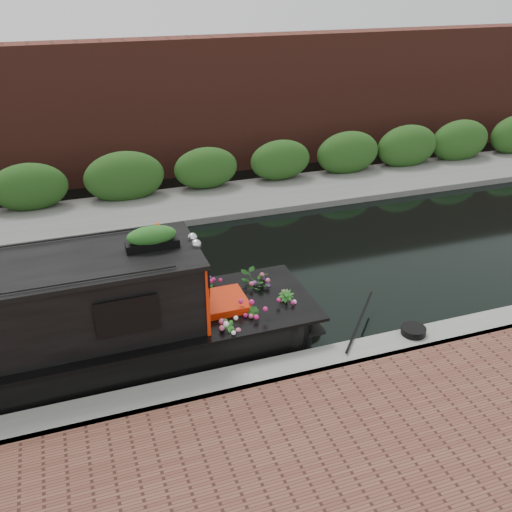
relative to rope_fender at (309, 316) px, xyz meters
name	(u,v)px	position (x,y,z in m)	size (l,w,h in m)	color
ground	(159,293)	(-2.38, 1.99, -0.17)	(80.00, 80.00, 0.00)	black
near_bank_coping	(200,399)	(-2.38, -1.31, -0.17)	(40.00, 0.60, 0.50)	gray
far_bank_path	(130,215)	(-2.38, 6.19, -0.17)	(40.00, 2.40, 0.34)	slate
far_hedge	(125,203)	(-2.38, 7.09, -0.17)	(40.00, 1.10, 2.80)	#254E1A
far_brick_wall	(116,179)	(-2.38, 9.19, -0.17)	(40.00, 1.00, 8.00)	#53251C
rope_fender	(309,316)	(0.00, 0.00, 0.00)	(0.33, 0.33, 0.38)	brown
coiled_mooring_rope	(413,331)	(1.40, -1.20, 0.14)	(0.42, 0.42, 0.12)	black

